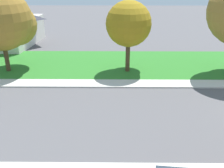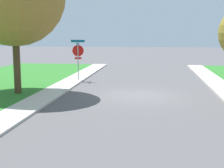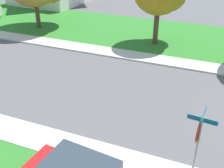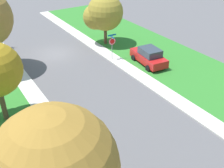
{
  "view_description": "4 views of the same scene",
  "coord_description": "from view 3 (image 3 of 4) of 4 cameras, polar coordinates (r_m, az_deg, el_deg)",
  "views": [
    {
      "loc": [
        -12.44,
        9.96,
        7.46
      ],
      "look_at": [
        1.5,
        10.1,
        1.4
      ],
      "focal_mm": 39.8,
      "sensor_mm": 36.0,
      "label": 1
    },
    {
      "loc": [
        -0.69,
        16.67,
        3.2
      ],
      "look_at": [
        0.77,
        5.2,
        1.4
      ],
      "focal_mm": 52.35,
      "sensor_mm": 36.0,
      "label": 2
    },
    {
      "loc": [
        -11.77,
        4.64,
        7.63
      ],
      "look_at": [
        -1.61,
        8.68,
        1.4
      ],
      "focal_mm": 44.45,
      "sensor_mm": 36.0,
      "label": 3
    },
    {
      "loc": [
        9.34,
        26.02,
        12.15
      ],
      "look_at": [
        -0.47,
        10.77,
        1.4
      ],
      "focal_mm": 43.25,
      "sensor_mm": 36.0,
      "label": 4
    }
  ],
  "objects": [
    {
      "name": "sidewalk_east",
      "position": [
        19.57,
        -2.21,
        6.86
      ],
      "size": [
        1.4,
        56.0,
        0.1
      ],
      "primitive_type": "cube",
      "color": "beige",
      "rests_on": "ground"
    },
    {
      "name": "lawn_east",
      "position": [
        23.66,
        2.44,
        10.94
      ],
      "size": [
        8.0,
        56.0,
        0.08
      ],
      "primitive_type": "cube",
      "color": "#2D7528",
      "rests_on": "ground"
    },
    {
      "name": "sidewalk_west",
      "position": [
        12.71,
        -19.66,
        -8.99
      ],
      "size": [
        1.4,
        56.0,
        0.1
      ],
      "primitive_type": "cube",
      "color": "beige",
      "rests_on": "ground"
    },
    {
      "name": "stop_sign_far_corner",
      "position": [
        9.31,
        17.34,
        -10.02
      ],
      "size": [
        0.92,
        0.92,
        2.77
      ],
      "color": "#9E9EA3",
      "rests_on": "ground"
    }
  ]
}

